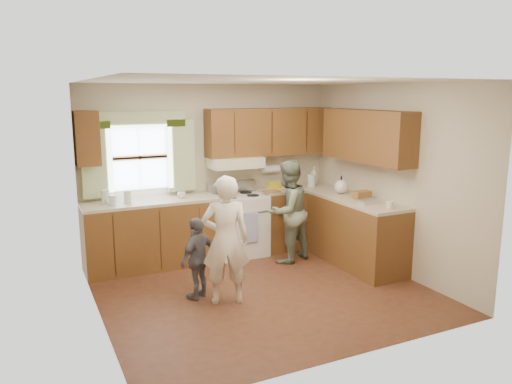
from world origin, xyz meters
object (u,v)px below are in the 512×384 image
stove (238,224)px  child (198,258)px  woman_right (288,211)px  woman_left (226,240)px

stove → child: bearing=-129.7°
child → stove: bearing=-161.9°
child → woman_right: bearing=171.8°
woman_right → stove: bearing=-68.3°
woman_right → child: (-1.58, -0.71, -0.24)m
woman_left → child: bearing=-30.5°
woman_right → child: size_ratio=1.50×
stove → child: size_ratio=1.10×
stove → woman_left: 1.78m
woman_right → child: woman_right is taller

